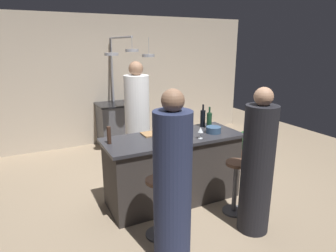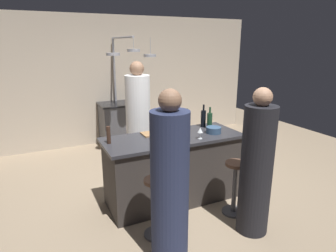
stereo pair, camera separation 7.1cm
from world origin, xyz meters
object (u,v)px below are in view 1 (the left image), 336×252
object	(u,v)px
guest_left	(172,186)
wine_bottle_red	(186,122)
bar_stool_left	(158,205)
chef	(138,124)
bar_stool_right	(235,185)
wine_glass_near_right_guest	(200,131)
mixing_bowl_blue	(213,130)
cutting_board	(154,133)
stove_range	(118,125)
potted_plant	(246,143)
wine_bottle_green	(209,120)
guest_right	(257,168)
wine_glass_near_left_guest	(175,124)
pepper_mill	(109,135)
wine_bottle_dark	(203,118)
mixing_bowl_ceramic	(161,139)

from	to	relation	value
guest_left	wine_bottle_red	distance (m)	1.47
bar_stool_left	wine_bottle_red	world-z (taller)	wine_bottle_red
chef	bar_stool_right	bearing A→B (deg)	-67.38
guest_left	bar_stool_right	xyz separation A→B (m)	(1.07, 0.39, -0.41)
wine_glass_near_right_guest	mixing_bowl_blue	world-z (taller)	wine_glass_near_right_guest
bar_stool_right	cutting_board	xyz separation A→B (m)	(-0.72, 0.82, 0.53)
stove_range	potted_plant	distance (m)	2.55
wine_bottle_green	wine_glass_near_right_guest	xyz separation A→B (m)	(-0.36, -0.34, -0.01)
bar_stool_right	guest_right	distance (m)	0.53
bar_stool_left	wine_bottle_red	size ratio (longest dim) A/B	2.28
wine_bottle_green	wine_glass_near_left_guest	world-z (taller)	wine_bottle_green
potted_plant	wine_bottle_green	size ratio (longest dim) A/B	1.71
potted_plant	pepper_mill	xyz separation A→B (m)	(-2.69, -0.64, 0.71)
wine_bottle_green	wine_bottle_red	bearing A→B (deg)	166.21
potted_plant	wine_bottle_dark	bearing A→B (deg)	-158.66
bar_stool_right	wine_bottle_dark	size ratio (longest dim) A/B	2.11
cutting_board	chef	bearing A→B (deg)	85.84
stove_range	pepper_mill	distance (m)	2.56
stove_range	guest_left	bearing A→B (deg)	-98.69
bar_stool_right	guest_right	size ratio (longest dim) A/B	0.42
wine_bottle_dark	wine_glass_near_right_guest	distance (m)	0.56
guest_right	wine_bottle_green	distance (m)	1.14
cutting_board	mixing_bowl_blue	bearing A→B (deg)	-22.12
pepper_mill	wine_bottle_dark	distance (m)	1.41
wine_glass_near_left_guest	stove_range	bearing A→B (deg)	92.90
stove_range	cutting_board	world-z (taller)	cutting_board
stove_range	pepper_mill	xyz separation A→B (m)	(-0.81, -2.37, 0.56)
chef	pepper_mill	size ratio (longest dim) A/B	8.56
wine_glass_near_right_guest	wine_bottle_green	bearing A→B (deg)	43.44
stove_range	mixing_bowl_ceramic	xyz separation A→B (m)	(-0.23, -2.58, 0.48)
chef	wine_glass_near_right_guest	bearing A→B (deg)	-72.23
wine_bottle_red	bar_stool_right	bearing A→B (deg)	-73.62
mixing_bowl_blue	mixing_bowl_ceramic	bearing A→B (deg)	-178.13
wine_glass_near_left_guest	wine_bottle_dark	bearing A→B (deg)	7.52
cutting_board	wine_glass_near_right_guest	size ratio (longest dim) A/B	2.19
mixing_bowl_ceramic	mixing_bowl_blue	size ratio (longest dim) A/B	0.96
stove_range	cutting_board	xyz separation A→B (m)	(-0.18, -2.25, 0.46)
bar_stool_right	mixing_bowl_blue	bearing A→B (deg)	88.74
wine_bottle_red	wine_glass_near_left_guest	xyz separation A→B (m)	(-0.19, -0.03, -0.01)
stove_range	guest_left	size ratio (longest dim) A/B	0.53
chef	wine_bottle_green	xyz separation A→B (m)	(0.75, -0.86, 0.18)
bar_stool_left	guest_right	xyz separation A→B (m)	(1.02, -0.37, 0.38)
stove_range	chef	distance (m)	1.53
chef	wine_glass_near_left_guest	xyz separation A→B (m)	(0.24, -0.81, 0.17)
guest_left	wine_glass_near_left_guest	xyz separation A→B (m)	(0.64, 1.17, 0.22)
bar_stool_left	bar_stool_right	distance (m)	1.04
stove_range	wine_bottle_red	size ratio (longest dim) A/B	2.98
pepper_mill	mixing_bowl_ceramic	size ratio (longest dim) A/B	1.11
potted_plant	cutting_board	distance (m)	2.21
guest_left	wine_bottle_dark	distance (m)	1.68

